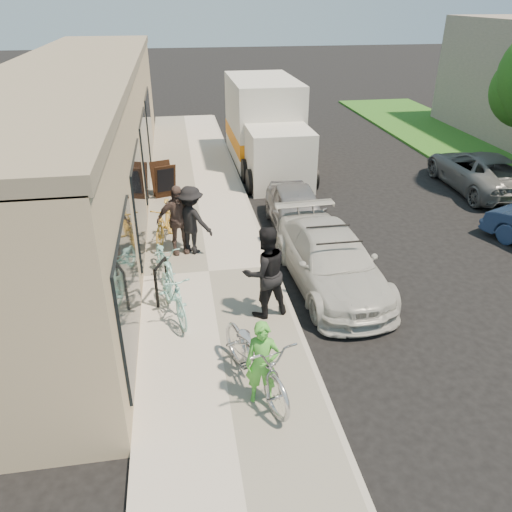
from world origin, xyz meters
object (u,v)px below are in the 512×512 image
moving_truck (266,129)px  far_car_gray (480,171)px  sedan_white (331,260)px  cruiser_bike_a (173,293)px  sandwich_board (164,180)px  bystander_b (178,220)px  bystander_a (191,220)px  man_standing (265,272)px  cruiser_bike_b (164,259)px  cruiser_bike_c (165,222)px  woman_rider (262,364)px  tandem_bike (255,358)px  bike_rack (161,278)px  sedan_silver (297,211)px

moving_truck → far_car_gray: 7.69m
sedan_white → far_car_gray: sedan_white is taller
sedan_white → moving_truck: bearing=86.1°
cruiser_bike_a → sandwich_board: bearing=76.6°
cruiser_bike_a → bystander_b: (0.18, 2.80, 0.35)m
bystander_a → sandwich_board: bearing=-43.4°
sandwich_board → man_standing: bearing=-91.8°
cruiser_bike_b → cruiser_bike_c: cruiser_bike_c is taller
woman_rider → sandwich_board: bearing=113.4°
moving_truck → tandem_bike: moving_truck is taller
cruiser_bike_b → bystander_a: size_ratio=0.91×
woman_rider → bystander_b: size_ratio=0.83×
tandem_bike → cruiser_bike_a: size_ratio=1.26×
moving_truck → woman_rider: size_ratio=4.38×
tandem_bike → cruiser_bike_c: (-1.44, 5.82, -0.07)m
man_standing → bystander_a: (-1.30, 2.97, -0.09)m
sandwich_board → cruiser_bike_a: bearing=-106.1°
sandwich_board → bike_rack: bearing=-108.1°
moving_truck → bystander_b: moving_truck is taller
sedan_silver → cruiser_bike_a: (-3.42, -3.86, 0.06)m
bike_rack → bystander_b: bystander_b is taller
moving_truck → far_car_gray: size_ratio=1.39×
bike_rack → woman_rider: woman_rider is taller
sedan_white → far_car_gray: 8.64m
far_car_gray → tandem_bike: bearing=45.4°
sedan_white → cruiser_bike_a: (-3.50, -0.91, 0.05)m
bike_rack → far_car_gray: (10.52, 5.61, -0.05)m
sandwich_board → bystander_b: size_ratio=0.62×
man_standing → cruiser_bike_a: bearing=-20.7°
cruiser_bike_c → sedan_white: bearing=-21.3°
cruiser_bike_a → cruiser_bike_b: size_ratio=1.13×
sedan_silver → moving_truck: 6.25m
cruiser_bike_c → man_standing: bearing=-47.8°
bystander_a → cruiser_bike_a: bearing=116.4°
sandwich_board → moving_truck: 5.08m
bike_rack → cruiser_bike_c: cruiser_bike_c is taller
man_standing → cruiser_bike_b: (-1.98, 1.92, -0.54)m
sandwich_board → man_standing: man_standing is taller
sedan_silver → cruiser_bike_c: size_ratio=2.13×
tandem_bike → bystander_a: 5.11m
sandwich_board → sedan_silver: sedan_silver is taller
woman_rider → tandem_bike: bearing=114.0°
far_car_gray → bystander_b: size_ratio=2.60×
sedan_silver → moving_truck: bearing=90.8°
tandem_bike → bystander_b: bystander_b is taller
bike_rack → woman_rider: 3.59m
sandwich_board → cruiser_bike_b: (0.01, -5.08, -0.14)m
tandem_bike → bystander_a: bearing=80.8°
tandem_bike → woman_rider: woman_rider is taller
moving_truck → bystander_a: size_ratio=3.70×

